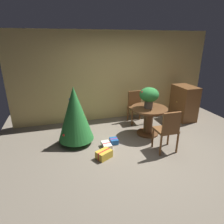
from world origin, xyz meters
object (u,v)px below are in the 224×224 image
at_px(gift_box_blue, 114,141).
at_px(gift_box_cream, 106,145).
at_px(wooden_cabinet, 184,103).
at_px(round_dining_table, 148,117).
at_px(gift_box_gold, 104,154).
at_px(wooden_chair_far, 136,105).
at_px(wooden_chair_near, 168,129).
at_px(holiday_tree, 75,114).
at_px(flower_vase, 149,95).

xyz_separation_m(gift_box_blue, gift_box_cream, (-0.23, -0.16, 0.00)).
height_order(gift_box_cream, wooden_cabinet, wooden_cabinet).
bearing_deg(round_dining_table, gift_box_gold, -150.87).
xyz_separation_m(wooden_chair_far, gift_box_cream, (-1.23, -1.25, -0.47)).
height_order(round_dining_table, wooden_chair_near, wooden_chair_near).
distance_m(round_dining_table, wooden_chair_far, 0.86).
bearing_deg(gift_box_gold, gift_box_blue, 54.80).
height_order(round_dining_table, gift_box_blue, round_dining_table).
relative_size(wooden_chair_near, gift_box_blue, 4.37).
bearing_deg(gift_box_cream, gift_box_gold, -112.04).
distance_m(round_dining_table, wooden_cabinet, 1.65).
xyz_separation_m(round_dining_table, wooden_cabinet, (1.52, 0.65, 0.05)).
relative_size(wooden_chair_far, wooden_cabinet, 0.89).
xyz_separation_m(wooden_chair_far, wooden_chair_near, (0.00, -1.76, 0.02)).
bearing_deg(wooden_chair_far, gift_box_cream, -134.56).
bearing_deg(holiday_tree, wooden_chair_near, -27.34).
height_order(round_dining_table, gift_box_gold, round_dining_table).
bearing_deg(gift_box_cream, round_dining_table, 17.63).
xyz_separation_m(holiday_tree, wooden_cabinet, (3.37, 0.60, -0.22)).
distance_m(wooden_chair_near, wooden_cabinet, 2.17).
height_order(wooden_chair_far, gift_box_blue, wooden_chair_far).
bearing_deg(gift_box_cream, wooden_chair_far, 45.44).
relative_size(wooden_chair_near, gift_box_cream, 3.00).
distance_m(gift_box_cream, wooden_cabinet, 2.97).
distance_m(wooden_chair_far, wooden_chair_near, 1.76).
height_order(gift_box_blue, gift_box_gold, gift_box_gold).
distance_m(wooden_chair_near, gift_box_gold, 1.46).
distance_m(holiday_tree, wooden_cabinet, 3.43).
distance_m(flower_vase, holiday_tree, 1.85).
relative_size(wooden_chair_near, holiday_tree, 0.69).
distance_m(flower_vase, gift_box_gold, 1.83).
height_order(round_dining_table, wooden_chair_far, wooden_chair_far).
bearing_deg(round_dining_table, wooden_chair_near, -90.00).
relative_size(round_dining_table, wooden_chair_near, 0.97).
relative_size(gift_box_gold, wooden_cabinet, 0.36).
bearing_deg(wooden_chair_near, round_dining_table, 90.00).
bearing_deg(wooden_cabinet, gift_box_blue, -160.72).
distance_m(holiday_tree, gift_box_cream, 1.03).
xyz_separation_m(flower_vase, gift_box_blue, (-0.98, -0.23, -0.99)).
xyz_separation_m(flower_vase, gift_box_cream, (-1.20, -0.39, -0.99)).
height_order(wooden_chair_near, gift_box_gold, wooden_chair_near).
bearing_deg(wooden_chair_far, holiday_tree, -156.56).
relative_size(flower_vase, holiday_tree, 0.38).
bearing_deg(round_dining_table, wooden_cabinet, 23.17).
xyz_separation_m(gift_box_blue, gift_box_gold, (-0.38, -0.54, 0.03)).
bearing_deg(wooden_chair_far, wooden_chair_near, -90.00).
distance_m(flower_vase, wooden_cabinet, 1.75).
xyz_separation_m(flower_vase, wooden_cabinet, (1.54, 0.65, -0.53)).
relative_size(gift_box_cream, wooden_cabinet, 0.31).
height_order(wooden_chair_near, wooden_cabinet, wooden_cabinet).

